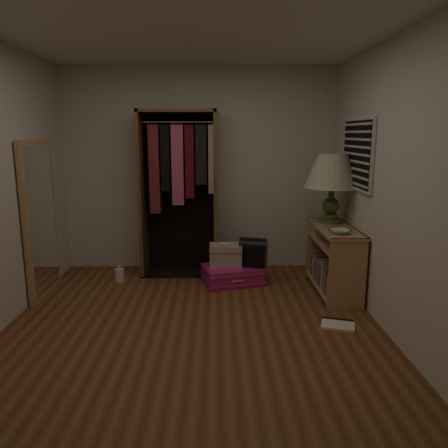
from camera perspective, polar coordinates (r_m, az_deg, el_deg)
The scene contains 13 objects.
ground at distance 4.10m, azimuth -4.07°, elevation -13.80°, with size 4.00×4.00×0.00m, color brown.
room_walls at distance 3.75m, azimuth -3.21°, elevation 7.66°, with size 3.52×4.02×2.60m.
console_bookshelf at distance 5.10m, azimuth 14.06°, elevation -4.19°, with size 0.42×1.12×0.75m.
open_wardrobe at distance 5.51m, azimuth -5.79°, elevation 5.93°, with size 0.95×0.50×2.05m.
floor_mirror at distance 5.15m, azimuth -22.88°, elevation 0.58°, with size 0.06×0.80×1.70m.
pink_suitcase at distance 5.27m, azimuth 1.07°, elevation -6.63°, with size 0.79×0.65×0.21m.
train_case at distance 5.23m, azimuth 0.20°, elevation -4.05°, with size 0.39×0.27×0.28m.
black_bag at distance 5.23m, azimuth 3.83°, elevation -3.60°, with size 0.36×0.28×0.34m.
table_lamp at distance 5.14m, azimuth 13.98°, elevation 6.54°, with size 0.75×0.75×0.79m.
brass_tray at distance 4.83m, azimuth 14.90°, elevation -0.71°, with size 0.30×0.30×0.01m.
ceramic_bowl at distance 4.65m, azimuth 14.88°, elevation -0.96°, with size 0.20×0.20×0.05m, color #B2D6B7.
white_jug at distance 5.47m, azimuth -13.48°, elevation -6.48°, with size 0.14×0.14×0.20m.
floor_book at distance 4.33m, azimuth 14.65°, elevation -12.53°, with size 0.36×0.32×0.03m.
Camera 1 is at (0.22, -3.69, 1.77)m, focal length 35.00 mm.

